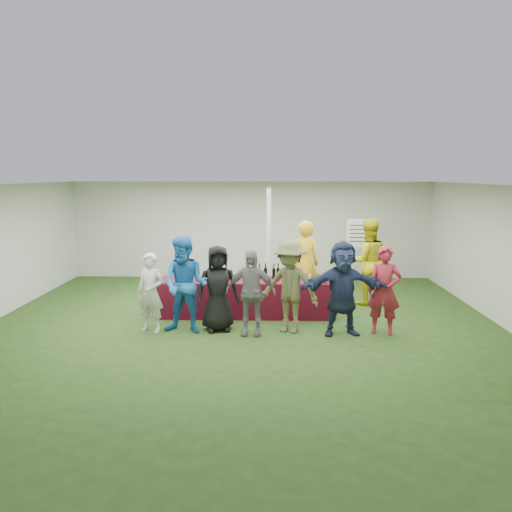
{
  "coord_description": "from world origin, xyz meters",
  "views": [
    {
      "loc": [
        0.51,
        -9.91,
        2.91
      ],
      "look_at": [
        0.24,
        0.14,
        1.25
      ],
      "focal_mm": 35.0,
      "sensor_mm": 36.0,
      "label": 1
    }
  ],
  "objects_px": {
    "staff_pourer": "(304,264)",
    "customer_2": "(218,288)",
    "customer_0": "(151,293)",
    "customer_4": "(290,286)",
    "wine_list_sign": "(357,239)",
    "customer_1": "(185,285)",
    "customer_3": "(251,292)",
    "dump_bucket": "(323,278)",
    "customer_5": "(342,288)",
    "serving_table": "(246,298)",
    "customer_6": "(384,290)",
    "staff_back": "(367,262)"
  },
  "relations": [
    {
      "from": "wine_list_sign",
      "to": "customer_5",
      "type": "xyz_separation_m",
      "value": [
        -0.85,
        -3.55,
        -0.45
      ]
    },
    {
      "from": "customer_3",
      "to": "dump_bucket",
      "type": "bearing_deg",
      "value": 42.17
    },
    {
      "from": "serving_table",
      "to": "customer_0",
      "type": "xyz_separation_m",
      "value": [
        -1.72,
        -1.12,
        0.36
      ]
    },
    {
      "from": "serving_table",
      "to": "customer_5",
      "type": "bearing_deg",
      "value": -33.88
    },
    {
      "from": "customer_2",
      "to": "customer_6",
      "type": "height_order",
      "value": "customer_6"
    },
    {
      "from": "staff_pourer",
      "to": "customer_5",
      "type": "bearing_deg",
      "value": 95.52
    },
    {
      "from": "dump_bucket",
      "to": "staff_back",
      "type": "bearing_deg",
      "value": 46.97
    },
    {
      "from": "staff_pourer",
      "to": "customer_2",
      "type": "height_order",
      "value": "staff_pourer"
    },
    {
      "from": "serving_table",
      "to": "customer_3",
      "type": "xyz_separation_m",
      "value": [
        0.13,
        -1.25,
        0.41
      ]
    },
    {
      "from": "customer_2",
      "to": "dump_bucket",
      "type": "bearing_deg",
      "value": 8.35
    },
    {
      "from": "wine_list_sign",
      "to": "customer_1",
      "type": "xyz_separation_m",
      "value": [
        -3.72,
        -3.5,
        -0.42
      ]
    },
    {
      "from": "staff_pourer",
      "to": "customer_2",
      "type": "relative_size",
      "value": 1.19
    },
    {
      "from": "customer_4",
      "to": "customer_2",
      "type": "bearing_deg",
      "value": -159.74
    },
    {
      "from": "staff_pourer",
      "to": "customer_2",
      "type": "bearing_deg",
      "value": 33.43
    },
    {
      "from": "staff_pourer",
      "to": "customer_3",
      "type": "bearing_deg",
      "value": 49.13
    },
    {
      "from": "customer_3",
      "to": "customer_4",
      "type": "bearing_deg",
      "value": 19.75
    },
    {
      "from": "dump_bucket",
      "to": "customer_6",
      "type": "xyz_separation_m",
      "value": [
        1.01,
        -0.93,
        -0.03
      ]
    },
    {
      "from": "customer_4",
      "to": "customer_1",
      "type": "bearing_deg",
      "value": -154.9
    },
    {
      "from": "wine_list_sign",
      "to": "customer_5",
      "type": "relative_size",
      "value": 1.04
    },
    {
      "from": "serving_table",
      "to": "customer_4",
      "type": "xyz_separation_m",
      "value": [
        0.85,
        -1.08,
        0.49
      ]
    },
    {
      "from": "dump_bucket",
      "to": "customer_2",
      "type": "bearing_deg",
      "value": -158.53
    },
    {
      "from": "customer_1",
      "to": "dump_bucket",
      "type": "bearing_deg",
      "value": 30.72
    },
    {
      "from": "serving_table",
      "to": "staff_back",
      "type": "height_order",
      "value": "staff_back"
    },
    {
      "from": "customer_0",
      "to": "customer_4",
      "type": "height_order",
      "value": "customer_4"
    },
    {
      "from": "dump_bucket",
      "to": "customer_0",
      "type": "bearing_deg",
      "value": -164.64
    },
    {
      "from": "customer_2",
      "to": "customer_5",
      "type": "height_order",
      "value": "customer_5"
    },
    {
      "from": "serving_table",
      "to": "staff_back",
      "type": "distance_m",
      "value": 2.9
    },
    {
      "from": "customer_1",
      "to": "customer_5",
      "type": "distance_m",
      "value": 2.86
    },
    {
      "from": "customer_0",
      "to": "staff_pourer",
      "type": "bearing_deg",
      "value": 48.81
    },
    {
      "from": "staff_back",
      "to": "customer_5",
      "type": "relative_size",
      "value": 1.12
    },
    {
      "from": "wine_list_sign",
      "to": "customer_2",
      "type": "height_order",
      "value": "wine_list_sign"
    },
    {
      "from": "serving_table",
      "to": "customer_1",
      "type": "distance_m",
      "value": 1.66
    },
    {
      "from": "wine_list_sign",
      "to": "customer_1",
      "type": "bearing_deg",
      "value": -136.71
    },
    {
      "from": "wine_list_sign",
      "to": "staff_back",
      "type": "distance_m",
      "value": 1.41
    },
    {
      "from": "staff_pourer",
      "to": "customer_6",
      "type": "xyz_separation_m",
      "value": [
        1.34,
        -1.82,
        -0.15
      ]
    },
    {
      "from": "customer_3",
      "to": "customer_0",
      "type": "bearing_deg",
      "value": -178.09
    },
    {
      "from": "serving_table",
      "to": "dump_bucket",
      "type": "xyz_separation_m",
      "value": [
        1.55,
        -0.22,
        0.46
      ]
    },
    {
      "from": "staff_pourer",
      "to": "customer_1",
      "type": "bearing_deg",
      "value": 27.33
    },
    {
      "from": "customer_3",
      "to": "serving_table",
      "type": "bearing_deg",
      "value": 102.18
    },
    {
      "from": "customer_4",
      "to": "customer_5",
      "type": "relative_size",
      "value": 1.0
    },
    {
      "from": "customer_0",
      "to": "customer_6",
      "type": "relative_size",
      "value": 0.91
    },
    {
      "from": "dump_bucket",
      "to": "customer_0",
      "type": "height_order",
      "value": "customer_0"
    },
    {
      "from": "serving_table",
      "to": "customer_3",
      "type": "bearing_deg",
      "value": -83.89
    },
    {
      "from": "staff_pourer",
      "to": "customer_4",
      "type": "xyz_separation_m",
      "value": [
        -0.38,
        -1.76,
        -0.1
      ]
    },
    {
      "from": "customer_0",
      "to": "customer_5",
      "type": "xyz_separation_m",
      "value": [
        3.52,
        -0.09,
        0.13
      ]
    },
    {
      "from": "customer_0",
      "to": "customer_6",
      "type": "bearing_deg",
      "value": 17.12
    },
    {
      "from": "staff_pourer",
      "to": "customer_6",
      "type": "distance_m",
      "value": 2.27
    },
    {
      "from": "customer_4",
      "to": "staff_pourer",
      "type": "bearing_deg",
      "value": 100.53
    },
    {
      "from": "customer_1",
      "to": "customer_5",
      "type": "height_order",
      "value": "customer_1"
    },
    {
      "from": "customer_2",
      "to": "customer_3",
      "type": "xyz_separation_m",
      "value": [
        0.62,
        -0.23,
        -0.02
      ]
    }
  ]
}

